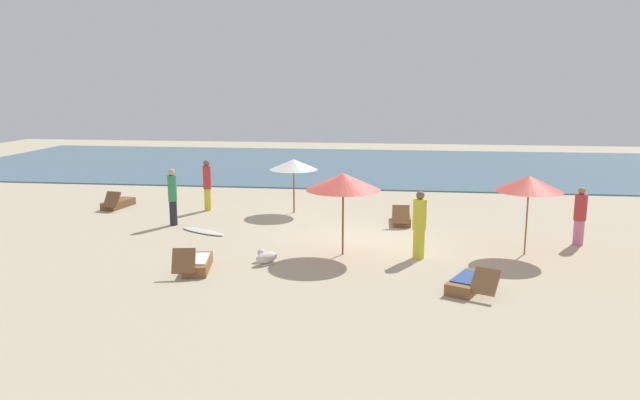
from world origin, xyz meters
TOP-DOWN VIEW (x-y plane):
  - ground_plane at (0.00, 0.00)m, footprint 60.00×60.00m
  - ocean_water at (0.00, 17.00)m, footprint 48.00×16.00m
  - umbrella_0 at (4.71, -0.68)m, footprint 1.85×1.85m
  - umbrella_1 at (-0.40, -1.32)m, footprint 2.09×2.09m
  - umbrella_3 at (-2.70, 4.02)m, footprint 1.78×1.78m
  - lounger_0 at (-9.63, 4.02)m, footprint 0.82×1.72m
  - lounger_1 at (2.82, -3.92)m, footprint 1.26×1.79m
  - lounger_2 at (1.26, 2.77)m, footprint 0.65×1.64m
  - lounger_3 at (-4.02, -3.27)m, footprint 0.88×1.73m
  - person_0 at (-6.00, 3.98)m, footprint 0.34×0.34m
  - person_1 at (6.51, 0.62)m, footprint 0.43×0.43m
  - person_2 at (1.72, -1.42)m, footprint 0.45×0.45m
  - person_3 at (-6.43, 1.52)m, footprint 0.31×0.31m
  - dog at (-2.36, -2.48)m, footprint 0.67×0.71m
  - surfboard at (-5.13, 0.66)m, footprint 1.83×1.27m

SIDE VIEW (x-z plane):
  - ground_plane at x=0.00m, z-range 0.00..0.00m
  - ocean_water at x=0.00m, z-range 0.00..0.06m
  - surfboard at x=-5.13m, z-range 0.00..0.07m
  - lounger_0 at x=-9.63m, z-range -0.19..0.53m
  - lounger_1 at x=2.82m, z-range -0.16..0.51m
  - lounger_3 at x=-4.02m, z-range -0.19..0.54m
  - lounger_2 at x=1.26m, z-range -0.20..0.55m
  - dog at x=-2.36m, z-range 0.01..0.36m
  - person_1 at x=6.51m, z-range 0.00..1.75m
  - person_2 at x=1.72m, z-range 0.01..1.90m
  - person_0 at x=-6.00m, z-range 0.04..1.96m
  - person_3 at x=-6.43m, z-range 0.04..1.97m
  - umbrella_3 at x=-2.70m, z-range 0.80..2.81m
  - umbrella_0 at x=4.71m, z-range 0.91..3.16m
  - umbrella_1 at x=-0.40m, z-range 0.92..3.25m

